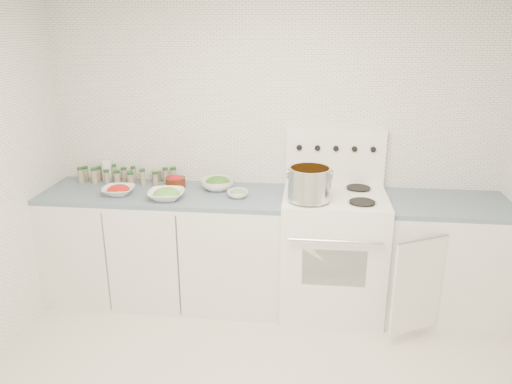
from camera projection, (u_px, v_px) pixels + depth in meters
name	position (u px, v px, depth m)	size (l,w,h in m)	color
room_walls	(251.00, 148.00, 2.40)	(3.54, 3.04, 2.52)	white
counter_left	(167.00, 246.00, 3.97)	(1.85, 0.62, 0.90)	white
stove	(332.00, 248.00, 3.81)	(0.76, 0.70, 1.36)	white
counter_right	(443.00, 259.00, 3.74)	(0.89, 0.82, 0.90)	white
stock_pot	(309.00, 182.00, 3.49)	(0.32, 0.30, 0.23)	silver
bowl_tomato	(118.00, 190.00, 3.76)	(0.26, 0.26, 0.08)	white
bowl_snowpea	(166.00, 194.00, 3.66)	(0.29, 0.29, 0.09)	white
bowl_broccoli	(218.00, 183.00, 3.87)	(0.31, 0.31, 0.11)	white
bowl_zucchini	(238.00, 193.00, 3.70)	(0.19, 0.19, 0.06)	white
bowl_pepper	(176.00, 181.00, 3.92)	(0.16, 0.16, 0.10)	#511E0D
salt_canister	(107.00, 171.00, 4.10)	(0.08, 0.08, 0.16)	white
tin_can	(157.00, 176.00, 4.06)	(0.07, 0.07, 0.10)	#AFA594
spice_cluster	(124.00, 175.00, 4.03)	(0.79, 0.16, 0.13)	gray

